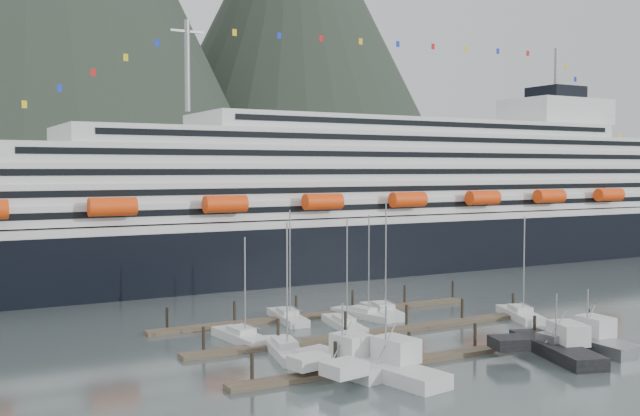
% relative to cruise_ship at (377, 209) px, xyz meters
% --- Properties ---
extents(ground, '(1600.00, 1600.00, 0.00)m').
position_rel_cruise_ship_xyz_m(ground, '(-30.03, -54.94, -12.04)').
color(ground, '#465352').
rests_on(ground, ground).
extents(cruise_ship, '(210.00, 30.40, 50.30)m').
position_rel_cruise_ship_xyz_m(cruise_ship, '(0.00, 0.00, 0.00)').
color(cruise_ship, black).
rests_on(cruise_ship, ground).
extents(dock_near, '(48.18, 2.28, 3.20)m').
position_rel_cruise_ship_xyz_m(dock_near, '(-34.95, -64.89, -11.73)').
color(dock_near, '#45382C').
rests_on(dock_near, ground).
extents(dock_mid, '(48.18, 2.28, 3.20)m').
position_rel_cruise_ship_xyz_m(dock_mid, '(-34.95, -51.89, -11.73)').
color(dock_mid, '#45382C').
rests_on(dock_mid, ground).
extents(dock_far, '(48.18, 2.28, 3.20)m').
position_rel_cruise_ship_xyz_m(dock_far, '(-34.95, -38.89, -11.73)').
color(dock_far, '#45382C').
rests_on(dock_far, ground).
extents(sailboat_a, '(3.82, 10.17, 12.83)m').
position_rel_cruise_ship_xyz_m(sailboat_a, '(-50.11, -47.32, -11.61)').
color(sailboat_a, silver).
rests_on(sailboat_a, ground).
extents(sailboat_b, '(5.19, 11.38, 15.01)m').
position_rel_cruise_ship_xyz_m(sailboat_b, '(-48.44, -55.42, -11.60)').
color(sailboat_b, silver).
rests_on(sailboat_b, ground).
extents(sailboat_c, '(5.11, 11.01, 16.03)m').
position_rel_cruise_ship_xyz_m(sailboat_c, '(-26.89, -42.29, -11.59)').
color(sailboat_c, silver).
rests_on(sailboat_c, ground).
extents(sailboat_d, '(4.47, 10.98, 14.35)m').
position_rel_cruise_ship_xyz_m(sailboat_d, '(-35.87, -46.90, -11.62)').
color(sailboat_d, silver).
rests_on(sailboat_d, ground).
extents(sailboat_e, '(4.13, 10.63, 15.27)m').
position_rel_cruise_ship_xyz_m(sailboat_e, '(-40.09, -39.40, -11.60)').
color(sailboat_e, silver).
rests_on(sailboat_e, ground).
extents(sailboat_g, '(5.06, 10.36, 14.46)m').
position_rel_cruise_ship_xyz_m(sailboat_g, '(-30.25, -42.56, -11.62)').
color(sailboat_g, silver).
rests_on(sailboat_g, ground).
extents(sailboat_h, '(6.33, 10.49, 14.40)m').
position_rel_cruise_ship_xyz_m(sailboat_h, '(-12.03, -53.26, -11.60)').
color(sailboat_h, silver).
rests_on(sailboat_h, ground).
extents(trawler_a, '(10.48, 14.39, 7.69)m').
position_rel_cruise_ship_xyz_m(trawler_a, '(-43.87, -67.94, -11.08)').
color(trawler_a, silver).
rests_on(trawler_a, ground).
extents(trawler_b, '(9.24, 12.02, 7.50)m').
position_rel_cruise_ship_xyz_m(trawler_b, '(-46.43, -64.06, -11.10)').
color(trawler_b, silver).
rests_on(trawler_b, ground).
extents(trawler_c, '(11.32, 14.97, 7.42)m').
position_rel_cruise_ship_xyz_m(trawler_c, '(-23.17, -69.89, -11.11)').
color(trawler_c, black).
rests_on(trawler_c, ground).
extents(trawler_d, '(9.20, 12.44, 7.39)m').
position_rel_cruise_ship_xyz_m(trawler_d, '(-17.67, -69.38, -11.11)').
color(trawler_d, '#929497').
rests_on(trawler_d, ground).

